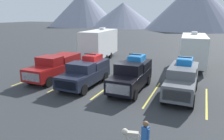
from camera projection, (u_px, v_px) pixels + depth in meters
The scene contains 15 objects.
ground_plane at pixel (103, 90), 16.43m from camera, with size 240.00×240.00×0.00m, color #2D3033.
pickup_truck_a at pixel (55, 66), 19.16m from camera, with size 2.23×5.78×2.14m.
pickup_truck_b at pixel (86, 72), 17.35m from camera, with size 2.25×5.32×2.50m.
pickup_truck_c at pixel (132, 74), 16.37m from camera, with size 2.13×5.34×2.65m.
pickup_truck_d at pixel (182, 79), 15.13m from camera, with size 2.08×5.39×2.68m.
lot_stripe_a at pixel (35, 77), 19.80m from camera, with size 0.12×5.50×0.01m, color gold.
lot_stripe_b at pixel (69, 82), 18.42m from camera, with size 0.12×5.50×0.01m, color gold.
lot_stripe_c at pixel (107, 87), 17.04m from camera, with size 0.12×5.50×0.01m, color gold.
lot_stripe_d at pixel (152, 94), 15.67m from camera, with size 0.12×5.50×0.01m, color gold.
lot_stripe_e at pixel (207, 102), 14.29m from camera, with size 0.12×5.50×0.01m, color gold.
camper_trailer_a at pixel (100, 43), 27.44m from camera, with size 3.05×8.28×3.96m.
camper_trailer_b at pixel (193, 49), 22.94m from camera, with size 2.95×7.99×3.79m.
person_a at pixel (145, 138), 8.38m from camera, with size 0.36×0.27×1.69m.
dog at pixel (129, 134), 9.55m from camera, with size 0.86×0.39×0.72m.
mountain_ridge at pixel (179, 9), 82.58m from camera, with size 133.53×39.17×17.40m.
Camera 1 is at (6.67, -14.02, 5.65)m, focal length 34.44 mm.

